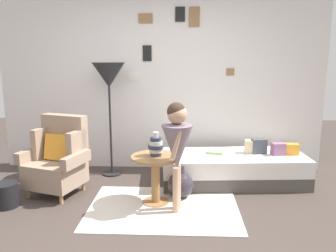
{
  "coord_description": "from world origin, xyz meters",
  "views": [
    {
      "loc": [
        0.33,
        -3.2,
        1.71
      ],
      "look_at": [
        0.15,
        0.95,
        0.85
      ],
      "focal_mm": 36.82,
      "sensor_mm": 36.0,
      "label": 1
    }
  ],
  "objects": [
    {
      "name": "ground_plane",
      "position": [
        0.0,
        0.0,
        0.0
      ],
      "size": [
        12.0,
        12.0,
        0.0
      ],
      "primitive_type": "plane",
      "color": "#423833"
    },
    {
      "name": "gallery_wall",
      "position": [
        0.0,
        1.95,
        1.3
      ],
      "size": [
        4.8,
        0.12,
        2.6
      ],
      "color": "silver",
      "rests_on": "ground"
    },
    {
      "name": "rug",
      "position": [
        0.12,
        0.43,
        0.01
      ],
      "size": [
        1.69,
        1.21,
        0.01
      ],
      "primitive_type": "cube",
      "color": "silver",
      "rests_on": "ground"
    },
    {
      "name": "armchair",
      "position": [
        -1.22,
        0.86,
        0.44
      ],
      "size": [
        0.87,
        0.75,
        0.97
      ],
      "color": "tan",
      "rests_on": "ground"
    },
    {
      "name": "daybed",
      "position": [
        1.02,
        1.29,
        0.2
      ],
      "size": [
        1.95,
        0.93,
        0.4
      ],
      "color": "#4C4742",
      "rests_on": "ground"
    },
    {
      "name": "pillow_head",
      "position": [
        1.79,
        1.32,
        0.47
      ],
      "size": [
        0.19,
        0.13,
        0.14
      ],
      "primitive_type": "cube",
      "rotation": [
        0.0,
        0.0,
        -0.04
      ],
      "color": "orange",
      "rests_on": "daybed"
    },
    {
      "name": "pillow_mid",
      "position": [
        1.61,
        1.28,
        0.48
      ],
      "size": [
        0.19,
        0.15,
        0.16
      ],
      "primitive_type": "cube",
      "rotation": [
        0.0,
        0.0,
        0.21
      ],
      "color": "gray",
      "rests_on": "daybed"
    },
    {
      "name": "pillow_back",
      "position": [
        1.36,
        1.35,
        0.5
      ],
      "size": [
        0.21,
        0.15,
        0.2
      ],
      "primitive_type": "cube",
      "rotation": [
        0.0,
        0.0,
        0.15
      ],
      "color": "#474C56",
      "rests_on": "daybed"
    },
    {
      "name": "pillow_extra",
      "position": [
        1.27,
        1.37,
        0.49
      ],
      "size": [
        0.2,
        0.13,
        0.18
      ],
      "primitive_type": "cube",
      "rotation": [
        0.0,
        0.0,
        -0.06
      ],
      "color": "beige",
      "rests_on": "daybed"
    },
    {
      "name": "side_table",
      "position": [
        0.02,
        0.58,
        0.41
      ],
      "size": [
        0.57,
        0.57,
        0.57
      ],
      "color": "#9E7042",
      "rests_on": "ground"
    },
    {
      "name": "vase_striped",
      "position": [
        0.02,
        0.6,
        0.69
      ],
      "size": [
        0.18,
        0.18,
        0.28
      ],
      "color": "#2D384C",
      "rests_on": "side_table"
    },
    {
      "name": "floor_lamp",
      "position": [
        -0.7,
        1.56,
        1.39
      ],
      "size": [
        0.45,
        0.45,
        1.61
      ],
      "color": "black",
      "rests_on": "ground"
    },
    {
      "name": "person_child",
      "position": [
        0.27,
        0.38,
        0.79
      ],
      "size": [
        0.34,
        0.34,
        1.22
      ],
      "color": "tan",
      "rests_on": "ground"
    },
    {
      "name": "book_on_daybed",
      "position": [
        0.77,
        1.33,
        0.42
      ],
      "size": [
        0.25,
        0.2,
        0.03
      ],
      "primitive_type": "cube",
      "rotation": [
        0.0,
        0.0,
        -0.2
      ],
      "color": "#8BB079",
      "rests_on": "daybed"
    },
    {
      "name": "demijohn_near",
      "position": [
        0.31,
        0.76,
        0.16
      ],
      "size": [
        0.32,
        0.32,
        0.4
      ],
      "color": "#332D38",
      "rests_on": "ground"
    },
    {
      "name": "magazine_basket",
      "position": [
        -1.68,
        0.41,
        0.14
      ],
      "size": [
        0.28,
        0.28,
        0.28
      ],
      "primitive_type": "cylinder",
      "color": "black",
      "rests_on": "ground"
    }
  ]
}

